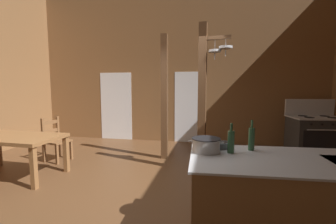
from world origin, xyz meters
The scene contains 14 objects.
ground_plane centered at (0.00, 0.00, -0.05)m, with size 9.00×7.61×0.10m, color brown.
wall_back centered at (0.00, 3.47, 2.20)m, with size 9.00×0.14×4.40m, color brown.
glazed_door_back_left centered at (-1.85, 3.40, 1.02)m, with size 1.00×0.01×2.05m, color white.
glazed_panel_back_right centered at (0.41, 3.40, 1.02)m, with size 0.84×0.01×2.05m, color white.
kitchen_island centered at (1.93, -0.89, 0.46)m, with size 2.20×1.06×0.92m.
stove_range centered at (3.44, 2.53, 0.48)m, with size 1.22×0.92×1.32m.
support_post_with_pot_rack centered at (0.91, 1.03, 1.49)m, with size 0.60×0.27×2.75m.
support_post_center centered at (0.02, 1.75, 1.37)m, with size 0.14×0.14×2.75m.
dining_table centered at (-2.44, 0.21, 0.65)m, with size 1.73×0.95×0.74m.
ladderback_chair_near_window centered at (-2.28, 1.14, 0.45)m, with size 0.52×0.52×0.95m.
stockpot_on_counter centered at (1.01, -0.79, 0.99)m, with size 0.37×0.30×0.15m.
mixing_bowl_on_counter centered at (1.17, -0.60, 0.95)m, with size 0.19×0.19×0.07m.
bottle_tall_on_counter centered at (1.26, -0.79, 1.04)m, with size 0.07×0.07×0.31m.
bottle_short_on_counter centered at (1.49, -0.64, 1.05)m, with size 0.07×0.07×0.33m.
Camera 1 is at (1.06, -3.20, 1.59)m, focal length 24.40 mm.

